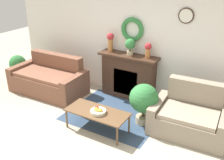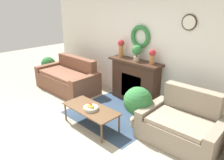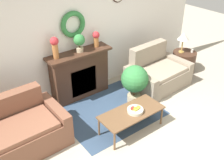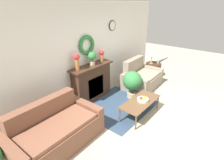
{
  "view_description": "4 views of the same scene",
  "coord_description": "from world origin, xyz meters",
  "px_view_note": "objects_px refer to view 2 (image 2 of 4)",
  "views": [
    {
      "loc": [
        2.43,
        -2.85,
        2.92
      ],
      "look_at": [
        -0.0,
        1.31,
        0.78
      ],
      "focal_mm": 42.0,
      "sensor_mm": 36.0,
      "label": 1
    },
    {
      "loc": [
        3.05,
        -1.77,
        2.41
      ],
      "look_at": [
        0.01,
        1.31,
        0.81
      ],
      "focal_mm": 35.0,
      "sensor_mm": 36.0,
      "label": 2
    },
    {
      "loc": [
        -2.47,
        -2.11,
        3.28
      ],
      "look_at": [
        0.05,
        1.22,
        0.8
      ],
      "focal_mm": 42.0,
      "sensor_mm": 36.0,
      "label": 3
    },
    {
      "loc": [
        -3.31,
        -1.14,
        2.66
      ],
      "look_at": [
        -0.02,
        1.5,
        0.77
      ],
      "focal_mm": 28.0,
      "sensor_mm": 36.0,
      "label": 4
    }
  ],
  "objects_px": {
    "fruit_bowl": "(91,108)",
    "vase_on_mantel_left": "(121,47)",
    "potted_plant_on_mantel": "(137,51)",
    "couch_left": "(68,79)",
    "fireplace": "(135,81)",
    "potted_plant_floor_by_loveseat": "(138,102)",
    "coffee_table": "(91,110)",
    "vase_on_mantel_right": "(152,56)",
    "potted_plant_floor_by_couch": "(49,66)",
    "loveseat_right": "(182,125)"
  },
  "relations": [
    {
      "from": "potted_plant_floor_by_couch",
      "to": "fireplace",
      "type": "bearing_deg",
      "value": 13.19
    },
    {
      "from": "potted_plant_on_mantel",
      "to": "couch_left",
      "type": "bearing_deg",
      "value": -158.34
    },
    {
      "from": "fireplace",
      "to": "loveseat_right",
      "type": "relative_size",
      "value": 0.98
    },
    {
      "from": "vase_on_mantel_right",
      "to": "fruit_bowl",
      "type": "bearing_deg",
      "value": -99.48
    },
    {
      "from": "potted_plant_floor_by_couch",
      "to": "potted_plant_floor_by_loveseat",
      "type": "height_order",
      "value": "potted_plant_floor_by_loveseat"
    },
    {
      "from": "fruit_bowl",
      "to": "vase_on_mantel_left",
      "type": "xyz_separation_m",
      "value": [
        -0.68,
        1.59,
        0.86
      ]
    },
    {
      "from": "potted_plant_on_mantel",
      "to": "coffee_table",
      "type": "bearing_deg",
      "value": -86.06
    },
    {
      "from": "couch_left",
      "to": "potted_plant_floor_by_couch",
      "type": "relative_size",
      "value": 2.51
    },
    {
      "from": "loveseat_right",
      "to": "vase_on_mantel_left",
      "type": "bearing_deg",
      "value": 159.22
    },
    {
      "from": "fruit_bowl",
      "to": "vase_on_mantel_right",
      "type": "relative_size",
      "value": 0.87
    },
    {
      "from": "fruit_bowl",
      "to": "vase_on_mantel_left",
      "type": "distance_m",
      "value": 1.93
    },
    {
      "from": "couch_left",
      "to": "potted_plant_floor_by_loveseat",
      "type": "xyz_separation_m",
      "value": [
        2.59,
        -0.14,
        0.2
      ]
    },
    {
      "from": "potted_plant_floor_by_loveseat",
      "to": "vase_on_mantel_right",
      "type": "bearing_deg",
      "value": 110.61
    },
    {
      "from": "fruit_bowl",
      "to": "potted_plant_floor_by_couch",
      "type": "xyz_separation_m",
      "value": [
        -3.12,
        0.89,
        -0.01
      ]
    },
    {
      "from": "loveseat_right",
      "to": "potted_plant_on_mantel",
      "type": "xyz_separation_m",
      "value": [
        -1.62,
        0.68,
        0.98
      ]
    },
    {
      "from": "potted_plant_floor_by_couch",
      "to": "couch_left",
      "type": "bearing_deg",
      "value": -2.78
    },
    {
      "from": "fireplace",
      "to": "vase_on_mantel_left",
      "type": "distance_m",
      "value": 0.92
    },
    {
      "from": "loveseat_right",
      "to": "fruit_bowl",
      "type": "distance_m",
      "value": 1.72
    },
    {
      "from": "coffee_table",
      "to": "potted_plant_on_mantel",
      "type": "distance_m",
      "value": 1.78
    },
    {
      "from": "fruit_bowl",
      "to": "vase_on_mantel_left",
      "type": "bearing_deg",
      "value": 113.03
    },
    {
      "from": "fireplace",
      "to": "potted_plant_floor_by_loveseat",
      "type": "distance_m",
      "value": 1.18
    },
    {
      "from": "fireplace",
      "to": "vase_on_mantel_right",
      "type": "xyz_separation_m",
      "value": [
        0.45,
        0.01,
        0.72
      ]
    },
    {
      "from": "coffee_table",
      "to": "vase_on_mantel_right",
      "type": "distance_m",
      "value": 1.81
    },
    {
      "from": "loveseat_right",
      "to": "potted_plant_floor_by_loveseat",
      "type": "xyz_separation_m",
      "value": [
        -0.87,
        -0.19,
        0.21
      ]
    },
    {
      "from": "vase_on_mantel_left",
      "to": "potted_plant_on_mantel",
      "type": "relative_size",
      "value": 1.16
    },
    {
      "from": "fireplace",
      "to": "vase_on_mantel_right",
      "type": "distance_m",
      "value": 0.85
    },
    {
      "from": "coffee_table",
      "to": "potted_plant_floor_by_couch",
      "type": "height_order",
      "value": "potted_plant_floor_by_couch"
    },
    {
      "from": "fireplace",
      "to": "potted_plant_floor_by_loveseat",
      "type": "relative_size",
      "value": 1.67
    },
    {
      "from": "potted_plant_floor_by_loveseat",
      "to": "couch_left",
      "type": "bearing_deg",
      "value": 176.88
    },
    {
      "from": "vase_on_mantel_right",
      "to": "potted_plant_on_mantel",
      "type": "bearing_deg",
      "value": -177.26
    },
    {
      "from": "loveseat_right",
      "to": "vase_on_mantel_left",
      "type": "distance_m",
      "value": 2.47
    },
    {
      "from": "coffee_table",
      "to": "potted_plant_floor_by_loveseat",
      "type": "xyz_separation_m",
      "value": [
        0.65,
        0.66,
        0.15
      ]
    },
    {
      "from": "potted_plant_floor_by_couch",
      "to": "vase_on_mantel_right",
      "type": "bearing_deg",
      "value": 11.58
    },
    {
      "from": "couch_left",
      "to": "potted_plant_on_mantel",
      "type": "bearing_deg",
      "value": 20.49
    },
    {
      "from": "loveseat_right",
      "to": "potted_plant_floor_by_couch",
      "type": "relative_size",
      "value": 1.93
    },
    {
      "from": "fireplace",
      "to": "potted_plant_floor_by_loveseat",
      "type": "bearing_deg",
      "value": -48.41
    },
    {
      "from": "coffee_table",
      "to": "vase_on_mantel_right",
      "type": "xyz_separation_m",
      "value": [
        0.31,
        1.55,
        0.88
      ]
    },
    {
      "from": "potted_plant_floor_by_loveseat",
      "to": "vase_on_mantel_left",
      "type": "bearing_deg",
      "value": 145.1
    },
    {
      "from": "potted_plant_on_mantel",
      "to": "potted_plant_floor_by_loveseat",
      "type": "height_order",
      "value": "potted_plant_on_mantel"
    },
    {
      "from": "loveseat_right",
      "to": "fruit_bowl",
      "type": "height_order",
      "value": "loveseat_right"
    },
    {
      "from": "fireplace",
      "to": "vase_on_mantel_right",
      "type": "bearing_deg",
      "value": 0.71
    },
    {
      "from": "loveseat_right",
      "to": "potted_plant_floor_by_loveseat",
      "type": "distance_m",
      "value": 0.91
    },
    {
      "from": "potted_plant_on_mantel",
      "to": "fireplace",
      "type": "bearing_deg",
      "value": 155.72
    },
    {
      "from": "coffee_table",
      "to": "potted_plant_on_mantel",
      "type": "relative_size",
      "value": 3.21
    },
    {
      "from": "vase_on_mantel_right",
      "to": "potted_plant_on_mantel",
      "type": "relative_size",
      "value": 0.89
    },
    {
      "from": "loveseat_right",
      "to": "vase_on_mantel_left",
      "type": "xyz_separation_m",
      "value": [
        -2.14,
        0.7,
        1.0
      ]
    },
    {
      "from": "fireplace",
      "to": "couch_left",
      "type": "distance_m",
      "value": 1.96
    },
    {
      "from": "vase_on_mantel_left",
      "to": "potted_plant_floor_by_loveseat",
      "type": "relative_size",
      "value": 0.52
    },
    {
      "from": "vase_on_mantel_left",
      "to": "couch_left",
      "type": "bearing_deg",
      "value": -150.29
    },
    {
      "from": "loveseat_right",
      "to": "coffee_table",
      "type": "relative_size",
      "value": 1.19
    }
  ]
}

